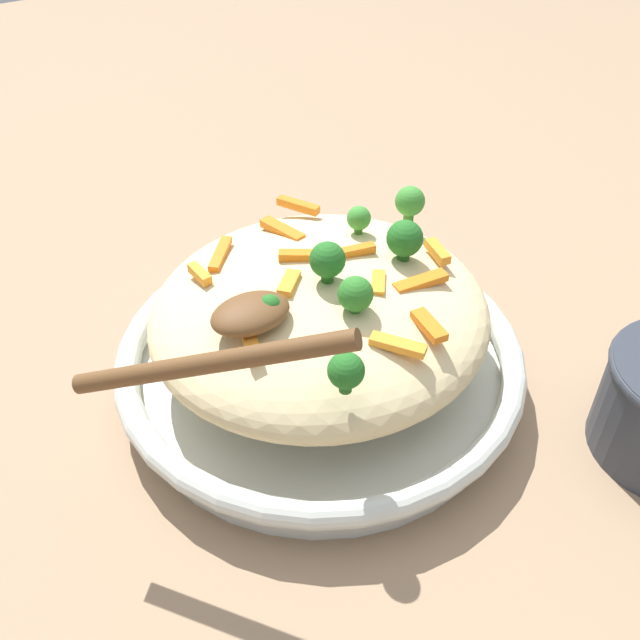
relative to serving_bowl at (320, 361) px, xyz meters
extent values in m
plane|color=#9E7F60|center=(0.00, 0.00, -0.02)|extent=(2.40, 2.40, 0.00)
cylinder|color=silver|center=(0.00, 0.00, -0.01)|extent=(0.30, 0.30, 0.02)
torus|color=silver|center=(0.00, 0.00, 0.01)|extent=(0.32, 0.32, 0.02)
torus|color=black|center=(0.00, 0.00, 0.01)|extent=(0.32, 0.32, 0.00)
ellipsoid|color=beige|center=(0.00, 0.00, 0.05)|extent=(0.26, 0.25, 0.07)
cube|color=orange|center=(0.00, 0.02, 0.09)|extent=(0.04, 0.03, 0.01)
cube|color=orange|center=(-0.03, 0.00, 0.09)|extent=(0.03, 0.03, 0.01)
cube|color=orange|center=(0.03, -0.08, 0.08)|extent=(0.01, 0.03, 0.01)
cube|color=orange|center=(-0.08, -0.04, 0.08)|extent=(0.02, 0.03, 0.01)
cube|color=orange|center=(0.09, -0.02, 0.08)|extent=(0.01, 0.03, 0.01)
cube|color=orange|center=(0.01, 0.07, 0.08)|extent=(0.02, 0.04, 0.01)
cube|color=orange|center=(0.03, -0.03, 0.09)|extent=(0.02, 0.03, 0.01)
cube|color=orange|center=(-0.05, 0.07, 0.08)|extent=(0.03, 0.04, 0.01)
cube|color=orange|center=(0.06, -0.04, 0.08)|extent=(0.04, 0.01, 0.01)
cube|color=orange|center=(-0.07, 0.05, 0.08)|extent=(0.01, 0.02, 0.01)
cube|color=orange|center=(0.01, -0.09, 0.08)|extent=(0.03, 0.04, 0.01)
cube|color=orange|center=(0.03, 0.01, 0.09)|extent=(0.04, 0.02, 0.01)
cube|color=orange|center=(0.04, 0.10, 0.08)|extent=(0.03, 0.04, 0.01)
cylinder|color=#205B1C|center=(0.07, -0.01, 0.09)|extent=(0.01, 0.01, 0.01)
sphere|color=#236B23|center=(0.07, -0.01, 0.10)|extent=(0.03, 0.03, 0.03)
cylinder|color=#296820|center=(0.00, -0.05, 0.09)|extent=(0.01, 0.01, 0.01)
sphere|color=#2D7A28|center=(0.00, -0.05, 0.10)|extent=(0.02, 0.02, 0.02)
cylinder|color=#205B1C|center=(-0.04, -0.10, 0.09)|extent=(0.01, 0.01, 0.01)
sphere|color=#236B23|center=(-0.04, -0.10, 0.10)|extent=(0.02, 0.02, 0.02)
cylinder|color=#205B1C|center=(-0.05, -0.02, 0.09)|extent=(0.01, 0.01, 0.01)
sphere|color=#236B23|center=(-0.05, -0.02, 0.10)|extent=(0.02, 0.02, 0.02)
cylinder|color=#377928|center=(0.06, 0.04, 0.09)|extent=(0.01, 0.01, 0.01)
sphere|color=#3D8E33|center=(0.06, 0.04, 0.10)|extent=(0.02, 0.02, 0.02)
cylinder|color=#205B1C|center=(0.00, -0.01, 0.09)|extent=(0.01, 0.01, 0.01)
sphere|color=#236B23|center=(0.00, -0.01, 0.11)|extent=(0.03, 0.03, 0.03)
cylinder|color=#377928|center=(0.11, 0.03, 0.09)|extent=(0.01, 0.01, 0.01)
sphere|color=#3D8E33|center=(0.11, 0.03, 0.10)|extent=(0.02, 0.02, 0.02)
ellipsoid|color=brown|center=(-0.07, -0.02, 0.09)|extent=(0.06, 0.04, 0.02)
cylinder|color=brown|center=(-0.12, -0.08, 0.13)|extent=(0.13, 0.12, 0.08)
camera|label=1|loc=(-0.22, -0.35, 0.40)|focal=39.63mm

